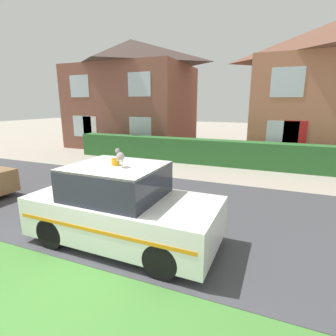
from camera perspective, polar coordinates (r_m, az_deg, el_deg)
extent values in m
plane|color=#A89E8E|center=(4.75, -23.58, -24.46)|extent=(80.00, 80.00, 0.00)
cube|color=#424247|center=(7.48, -2.09, -8.60)|extent=(28.00, 5.98, 0.01)
cube|color=#478438|center=(4.72, -24.24, -24.83)|extent=(28.00, 1.80, 0.01)
cube|color=#2D662D|center=(12.78, 9.57, 3.41)|extent=(14.75, 0.78, 1.19)
cylinder|color=black|center=(4.61, -1.46, -19.47)|extent=(0.64, 0.21, 0.64)
cylinder|color=black|center=(5.89, 5.08, -11.64)|extent=(0.64, 0.21, 0.64)
cylinder|color=black|center=(5.91, -23.95, -12.77)|extent=(0.64, 0.21, 0.64)
cylinder|color=black|center=(6.96, -14.44, -7.93)|extent=(0.64, 0.21, 0.64)
cube|color=white|center=(5.61, -9.54, -10.18)|extent=(3.94, 1.83, 0.82)
cube|color=#232833|center=(5.44, -11.17, -2.77)|extent=(1.84, 1.62, 0.66)
cube|color=white|center=(5.36, -11.33, 0.40)|extent=(1.84, 1.62, 0.04)
cube|color=orange|center=(4.93, -15.28, -13.21)|extent=(3.72, 0.06, 0.07)
cube|color=orange|center=(6.30, -5.17, -6.71)|extent=(3.72, 0.06, 0.07)
cylinder|color=orange|center=(5.34, -11.37, 1.30)|extent=(0.16, 0.16, 0.13)
ellipsoid|color=gray|center=(5.13, -10.32, 2.54)|extent=(0.22, 0.18, 0.16)
ellipsoid|color=white|center=(5.19, -10.83, 2.50)|extent=(0.07, 0.08, 0.09)
sphere|color=gray|center=(5.18, -10.95, 3.72)|extent=(0.09, 0.09, 0.09)
cone|color=gray|center=(5.19, -10.75, 4.20)|extent=(0.04, 0.04, 0.04)
cone|color=gray|center=(5.15, -11.19, 4.12)|extent=(0.04, 0.04, 0.04)
cylinder|color=gray|center=(5.05, -10.40, 1.57)|extent=(0.16, 0.07, 0.03)
cylinder|color=black|center=(10.23, -32.64, -2.89)|extent=(0.59, 0.22, 0.58)
cube|color=brown|center=(18.67, -7.68, 13.01)|extent=(7.52, 5.63, 5.27)
pyramid|color=#473833|center=(18.95, -8.04, 23.55)|extent=(7.90, 5.91, 1.67)
cube|color=white|center=(17.27, -16.57, 7.24)|extent=(1.00, 0.02, 2.10)
cube|color=silver|center=(17.60, -18.15, 8.63)|extent=(1.40, 0.02, 1.30)
cube|color=silver|center=(15.26, -6.08, 8.54)|extent=(1.40, 0.02, 1.30)
cube|color=silver|center=(17.58, -18.76, 16.51)|extent=(1.40, 0.02, 1.30)
cube|color=silver|center=(15.23, -6.32, 17.65)|extent=(1.40, 0.02, 1.30)
cube|color=#A86B4C|center=(16.73, 30.60, 10.95)|extent=(7.06, 6.25, 5.14)
pyramid|color=brown|center=(17.03, 32.12, 22.53)|extent=(7.41, 6.56, 1.76)
cube|color=red|center=(13.59, 25.65, 4.81)|extent=(1.00, 0.02, 2.10)
cube|color=silver|center=(13.53, 23.56, 6.65)|extent=(1.40, 0.02, 1.30)
cube|color=silver|center=(13.49, 24.56, 16.63)|extent=(1.40, 0.02, 1.30)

